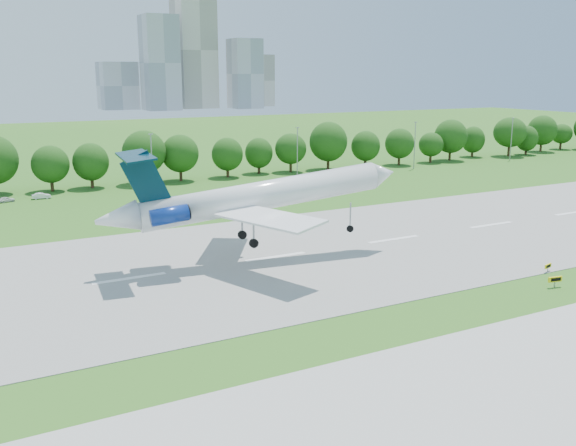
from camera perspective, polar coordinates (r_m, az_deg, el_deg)
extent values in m
plane|color=#27631A|center=(80.30, 20.29, -5.39)|extent=(600.00, 600.00, 0.00)
cube|color=gray|center=(97.77, 9.37, -1.46)|extent=(400.00, 45.00, 0.08)
cylinder|color=#382314|center=(148.50, -13.02, 4.07)|extent=(0.70, 0.70, 3.60)
sphere|color=#194210|center=(147.90, -13.11, 5.75)|extent=(8.40, 8.40, 8.40)
cylinder|color=#382314|center=(163.41, 0.66, 5.21)|extent=(0.70, 0.70, 3.60)
sphere|color=#194210|center=(162.86, 0.67, 6.74)|extent=(8.40, 8.40, 8.40)
cylinder|color=#382314|center=(185.88, 11.59, 5.91)|extent=(0.70, 0.70, 3.60)
sphere|color=#194210|center=(185.40, 11.65, 7.26)|extent=(8.40, 8.40, 8.40)
cylinder|color=#382314|center=(213.55, 19.94, 6.30)|extent=(0.70, 0.70, 3.60)
sphere|color=#194210|center=(213.13, 20.03, 7.48)|extent=(8.40, 8.40, 8.40)
cylinder|color=gray|center=(138.37, -12.00, 5.23)|extent=(0.24, 0.24, 12.00)
cube|color=gray|center=(137.69, -12.12, 7.74)|extent=(0.90, 0.25, 0.18)
cylinder|color=gray|center=(151.79, 0.84, 6.19)|extent=(0.24, 0.24, 12.00)
cube|color=gray|center=(151.17, 0.84, 8.49)|extent=(0.90, 0.25, 0.18)
cylinder|color=gray|center=(171.42, 11.19, 6.75)|extent=(0.24, 0.24, 12.00)
cube|color=gray|center=(170.87, 11.29, 8.78)|extent=(0.90, 0.25, 0.18)
cylinder|color=gray|center=(195.39, 19.24, 7.03)|extent=(0.24, 0.24, 12.00)
cube|color=gray|center=(194.91, 19.37, 8.81)|extent=(0.90, 0.25, 0.18)
cube|color=#B2B2B7|center=(449.92, -11.31, 13.76)|extent=(22.00, 22.00, 62.00)
cube|color=beige|center=(473.96, -8.33, 14.92)|extent=(26.00, 26.00, 80.00)
cube|color=#B2B2B7|center=(466.58, -3.85, 13.09)|extent=(20.00, 20.00, 48.00)
cube|color=beige|center=(498.99, -2.59, 12.54)|extent=(18.00, 18.00, 38.00)
cube|color=#B2B2B7|center=(467.95, -14.90, 11.71)|extent=(24.00, 24.00, 32.00)
cylinder|color=white|center=(84.56, -2.24, 2.46)|extent=(33.02, 7.29, 7.12)
cone|color=white|center=(91.83, 8.42, 4.35)|extent=(4.23, 4.19, 4.14)
cone|color=white|center=(80.59, -14.97, 0.39)|extent=(5.95, 4.38, 4.32)
cube|color=white|center=(77.17, -1.68, 0.44)|extent=(9.70, 15.12, 0.83)
cube|color=white|center=(91.28, -5.02, 2.39)|extent=(11.95, 14.89, 0.83)
cube|color=#042635|center=(80.27, -12.55, 3.71)|extent=(6.04, 1.18, 7.45)
cube|color=#042635|center=(79.67, -13.43, 5.81)|extent=(4.57, 10.63, 0.59)
cylinder|color=navy|center=(78.65, -10.50, 0.68)|extent=(4.94, 2.56, 2.52)
cylinder|color=navy|center=(84.08, -11.28, 1.45)|extent=(4.94, 2.56, 2.52)
cylinder|color=gray|center=(90.48, 5.56, 0.66)|extent=(0.22, 0.22, 3.80)
cylinder|color=black|center=(90.91, 5.54, -0.51)|extent=(1.01, 0.43, 0.98)
cylinder|color=gray|center=(82.45, -3.08, -0.53)|extent=(0.26, 0.26, 3.80)
cylinder|color=black|center=(82.92, -3.06, -1.81)|extent=(1.24, 0.61, 1.19)
cylinder|color=gray|center=(86.87, -4.10, 0.16)|extent=(0.26, 0.26, 3.80)
cylinder|color=black|center=(87.31, -4.08, -1.06)|extent=(1.24, 0.61, 1.19)
cube|color=gray|center=(81.52, 22.61, -5.03)|extent=(0.13, 0.13, 0.80)
cube|color=yellow|center=(81.35, 22.65, -4.64)|extent=(1.85, 0.53, 0.63)
cube|color=black|center=(81.26, 22.70, -4.66)|extent=(1.36, 0.27, 0.40)
cube|color=gray|center=(87.29, 22.08, -3.86)|extent=(0.12, 0.12, 0.66)
cube|color=yellow|center=(87.16, 22.11, -3.56)|extent=(1.50, 0.55, 0.52)
cube|color=black|center=(87.12, 22.17, -3.57)|extent=(1.10, 0.31, 0.33)
imported|color=white|center=(137.07, -21.07, 2.27)|extent=(3.66, 1.46, 1.18)
imported|color=silver|center=(136.01, -23.76, 1.92)|extent=(3.37, 2.07, 1.07)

